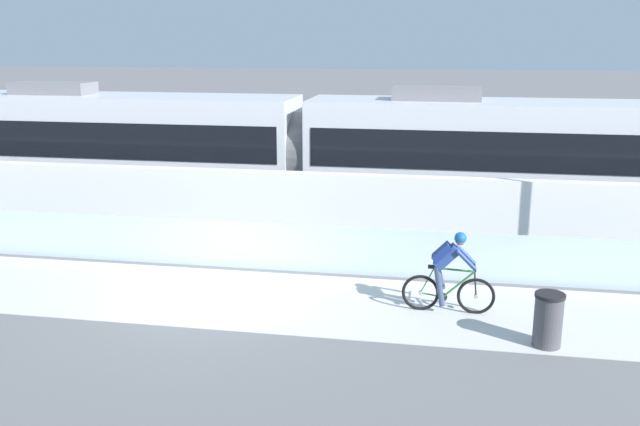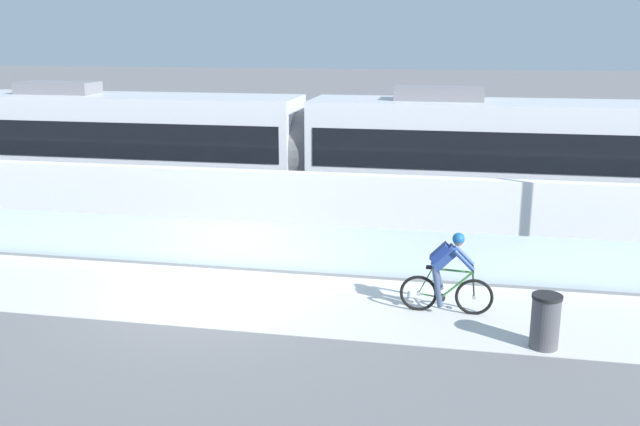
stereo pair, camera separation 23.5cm
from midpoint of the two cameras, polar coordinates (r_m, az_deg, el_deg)
ground_plane at (r=14.52m, az=-8.65°, el=-6.70°), size 200.00×200.00×0.00m
bike_path_deck at (r=14.51m, az=-8.65°, el=-6.68°), size 32.00×3.20×0.01m
glass_parapet at (r=16.00m, az=-6.52°, el=-2.57°), size 32.00×0.05×1.09m
concrete_barrier_wall at (r=17.55m, az=-4.80°, el=0.40°), size 32.00×0.36×1.92m
tram_rail_near at (r=20.11m, az=-2.83°, el=-0.56°), size 32.00×0.08×0.01m
tram_rail_far at (r=21.46m, az=-1.92°, el=0.40°), size 32.00×0.08×0.01m
tram at (r=20.28m, az=-0.92°, el=5.04°), size 22.56×2.54×3.81m
cyclist_on_bike at (r=13.45m, az=10.84°, el=-4.89°), size 1.77×0.58×1.61m
trash_bin at (r=12.52m, az=18.51°, el=-8.43°), size 0.51×0.51×0.96m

